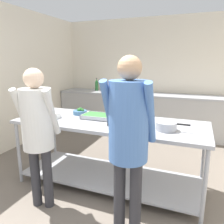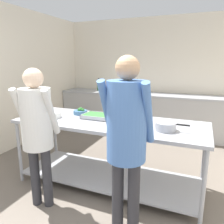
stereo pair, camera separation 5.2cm
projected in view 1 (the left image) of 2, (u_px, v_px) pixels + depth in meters
The scene contains 12 objects.
wall_rear at pixel (155, 75), 5.24m from camera, with size 4.62×0.06×2.65m.
wall_left at pixel (13, 79), 4.14m from camera, with size 0.06×4.35×2.65m.
back_counter at pixel (150, 113), 5.10m from camera, with size 4.46×0.65×0.92m.
serving_counter at pixel (109, 142), 2.88m from camera, with size 2.45×0.90×0.90m.
plate_stack at pixel (51, 115), 2.98m from camera, with size 0.25×0.25×0.07m.
broccoli_bowl at pixel (80, 112), 3.18m from camera, with size 0.20×0.20×0.10m.
serving_tray_roast at pixel (99, 116), 2.96m from camera, with size 0.43×0.29×0.05m.
serving_tray_vegetables at pixel (129, 123), 2.64m from camera, with size 0.45×0.27×0.05m.
sauce_pan at pixel (166, 126), 2.44m from camera, with size 0.37×0.23×0.09m.
guest_serving_left at pixel (37, 125), 2.35m from camera, with size 0.48×0.38×1.59m.
guest_serving_right at pixel (129, 130), 1.94m from camera, with size 0.45×0.36×1.70m.
water_bottle at pixel (97, 85), 5.52m from camera, with size 0.08×0.08×0.32m.
Camera 1 is at (1.00, -1.08, 1.65)m, focal length 35.00 mm.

